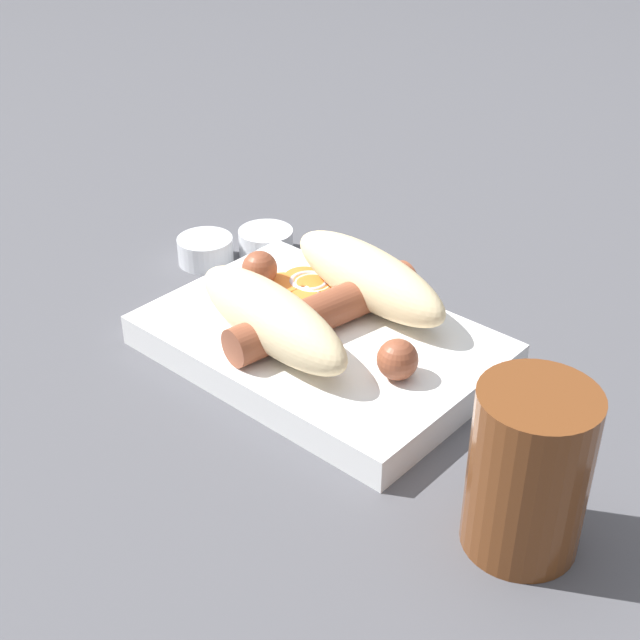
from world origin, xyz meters
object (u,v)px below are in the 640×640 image
at_px(condiment_cup_near, 266,243).
at_px(drink_glass, 529,471).
at_px(bread_roll, 323,297).
at_px(condiment_cup_far, 206,251).
at_px(food_tray, 320,344).
at_px(sausage, 323,310).

height_order(condiment_cup_near, drink_glass, drink_glass).
height_order(bread_roll, drink_glass, drink_glass).
distance_m(bread_roll, drink_glass, 0.25).
xyz_separation_m(condiment_cup_far, drink_glass, (0.43, -0.12, 0.05)).
height_order(bread_roll, condiment_cup_near, bread_roll).
bearing_deg(food_tray, condiment_cup_near, 147.91).
relative_size(bread_roll, condiment_cup_near, 3.71).
bearing_deg(drink_glass, condiment_cup_near, 156.38).
relative_size(condiment_cup_far, drink_glass, 0.48).
xyz_separation_m(bread_roll, condiment_cup_far, (-0.19, 0.04, -0.04)).
relative_size(sausage, condiment_cup_near, 3.81).
bearing_deg(food_tray, bread_roll, 121.17).
bearing_deg(bread_roll, condiment_cup_far, 168.05).
height_order(sausage, condiment_cup_near, sausage).
bearing_deg(sausage, condiment_cup_near, 149.09).
distance_m(bread_roll, condiment_cup_far, 0.20).
xyz_separation_m(food_tray, sausage, (-0.00, 0.01, 0.03)).
height_order(food_tray, bread_roll, bread_roll).
relative_size(food_tray, bread_roll, 1.37).
bearing_deg(sausage, drink_glass, -18.02).
distance_m(food_tray, condiment_cup_far, 0.20).
bearing_deg(sausage, bread_roll, 132.60).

